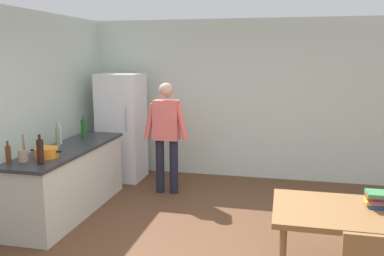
# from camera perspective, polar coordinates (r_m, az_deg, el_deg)

# --- Properties ---
(ground_plane) EXTENTS (14.00, 14.00, 0.00)m
(ground_plane) POSITION_cam_1_polar(r_m,az_deg,el_deg) (4.52, 1.77, -17.56)
(ground_plane) COLOR brown
(wall_back) EXTENTS (6.40, 0.12, 2.70)m
(wall_back) POSITION_cam_1_polar(r_m,az_deg,el_deg) (7.00, 6.53, 4.01)
(wall_back) COLOR silver
(wall_back) RESTS_ON ground_plane
(kitchen_counter) EXTENTS (0.64, 2.20, 0.90)m
(kitchen_counter) POSITION_cam_1_polar(r_m,az_deg,el_deg) (5.71, -16.84, -7.03)
(kitchen_counter) COLOR beige
(kitchen_counter) RESTS_ON ground_plane
(refrigerator) EXTENTS (0.70, 0.67, 1.80)m
(refrigerator) POSITION_cam_1_polar(r_m,az_deg,el_deg) (6.96, -9.85, 0.15)
(refrigerator) COLOR white
(refrigerator) RESTS_ON ground_plane
(person) EXTENTS (0.70, 0.22, 1.70)m
(person) POSITION_cam_1_polar(r_m,az_deg,el_deg) (6.12, -3.62, -0.37)
(person) COLOR #1E1E2D
(person) RESTS_ON ground_plane
(dining_table) EXTENTS (1.40, 0.90, 0.75)m
(dining_table) POSITION_cam_1_polar(r_m,az_deg,el_deg) (3.95, 21.74, -11.80)
(dining_table) COLOR olive
(dining_table) RESTS_ON ground_plane
(cooking_pot) EXTENTS (0.40, 0.28, 0.12)m
(cooking_pot) POSITION_cam_1_polar(r_m,az_deg,el_deg) (5.13, -19.86, -3.26)
(cooking_pot) COLOR orange
(cooking_pot) RESTS_ON kitchen_counter
(utensil_jar) EXTENTS (0.11, 0.11, 0.32)m
(utensil_jar) POSITION_cam_1_polar(r_m,az_deg,el_deg) (5.02, -22.73, -3.54)
(utensil_jar) COLOR tan
(utensil_jar) RESTS_ON kitchen_counter
(bottle_wine_dark) EXTENTS (0.08, 0.08, 0.34)m
(bottle_wine_dark) POSITION_cam_1_polar(r_m,az_deg,el_deg) (4.82, -20.62, -3.12)
(bottle_wine_dark) COLOR black
(bottle_wine_dark) RESTS_ON kitchen_counter
(bottle_vinegar_tall) EXTENTS (0.06, 0.06, 0.32)m
(bottle_vinegar_tall) POSITION_cam_1_polar(r_m,az_deg,el_deg) (5.67, -18.41, -1.14)
(bottle_vinegar_tall) COLOR gray
(bottle_vinegar_tall) RESTS_ON kitchen_counter
(bottle_water_clear) EXTENTS (0.07, 0.07, 0.30)m
(bottle_water_clear) POSITION_cam_1_polar(r_m,az_deg,el_deg) (5.84, -18.20, -0.91)
(bottle_water_clear) COLOR silver
(bottle_water_clear) RESTS_ON kitchen_counter
(bottle_beer_brown) EXTENTS (0.06, 0.06, 0.26)m
(bottle_beer_brown) POSITION_cam_1_polar(r_m,az_deg,el_deg) (5.00, -24.49, -3.40)
(bottle_beer_brown) COLOR #5B3314
(bottle_beer_brown) RESTS_ON kitchen_counter
(bottle_wine_green) EXTENTS (0.08, 0.08, 0.34)m
(bottle_wine_green) POSITION_cam_1_polar(r_m,az_deg,el_deg) (6.05, -15.05, -0.19)
(bottle_wine_green) COLOR #1E5123
(bottle_wine_green) RESTS_ON kitchen_counter
(book_stack) EXTENTS (0.25, 0.21, 0.15)m
(book_stack) POSITION_cam_1_polar(r_m,az_deg,el_deg) (4.06, 25.00, -9.07)
(book_stack) COLOR #284C8E
(book_stack) RESTS_ON dining_table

